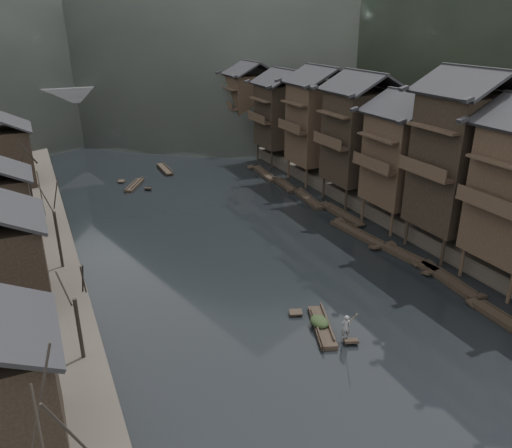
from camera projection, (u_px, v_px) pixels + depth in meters
water at (325, 324)px, 35.67m from camera, size 300.00×300.00×0.00m
right_bank at (378, 145)px, 82.39m from camera, size 40.00×200.00×1.80m
stilt_houses at (372, 127)px, 54.84m from camera, size 9.00×67.60×16.77m
bare_trees at (48, 231)px, 34.33m from camera, size 3.94×44.93×7.87m
moored_sampans at (349, 223)px, 52.54m from camera, size 3.08×49.69×0.47m
midriver_boats at (151, 177)px, 68.14m from camera, size 7.83×11.13×0.45m
stone_bridge at (124, 105)px, 94.26m from camera, size 40.00×6.00×9.00m
hero_sampan at (322, 326)px, 35.00m from camera, size 2.83×5.53×0.44m
cargo_heap at (320, 317)px, 34.94m from camera, size 1.22×1.60×0.73m
boatman at (346, 324)px, 33.30m from camera, size 0.73×0.56×1.77m
bamboo_pole at (351, 290)px, 32.42m from camera, size 0.84×2.67×3.25m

